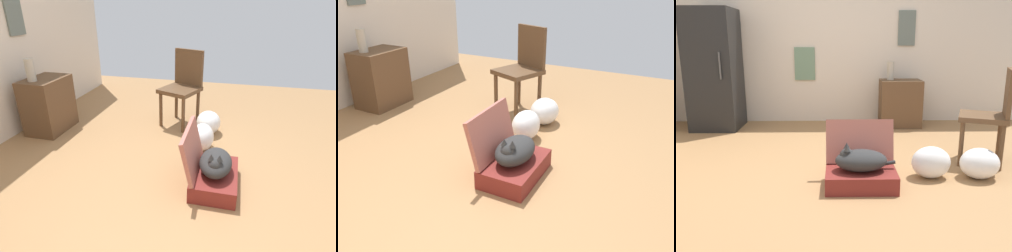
% 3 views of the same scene
% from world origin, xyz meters
% --- Properties ---
extents(ground_plane, '(7.68, 7.68, 0.00)m').
position_xyz_m(ground_plane, '(0.00, 0.00, 0.00)').
color(ground_plane, '#9E7247').
rests_on(ground_plane, ground).
extents(suitcase_base, '(0.60, 0.39, 0.15)m').
position_xyz_m(suitcase_base, '(0.37, -0.30, 0.08)').
color(suitcase_base, maroon).
rests_on(suitcase_base, ground).
extents(suitcase_lid, '(0.60, 0.13, 0.39)m').
position_xyz_m(suitcase_lid, '(0.37, -0.09, 0.35)').
color(suitcase_lid, '#B26356').
rests_on(suitcase_lid, suitcase_base).
extents(cat, '(0.52, 0.28, 0.24)m').
position_xyz_m(cat, '(0.36, -0.30, 0.25)').
color(cat, '#2D2D2D').
rests_on(cat, suitcase_base).
extents(plastic_bag_white, '(0.36, 0.26, 0.29)m').
position_xyz_m(plastic_bag_white, '(1.02, -0.10, 0.15)').
color(plastic_bag_white, white).
rests_on(plastic_bag_white, ground).
extents(plastic_bag_clear, '(0.35, 0.30, 0.28)m').
position_xyz_m(plastic_bag_clear, '(1.46, -0.12, 0.14)').
color(plastic_bag_clear, white).
rests_on(plastic_bag_clear, ground).
extents(side_table, '(0.58, 0.40, 0.68)m').
position_xyz_m(side_table, '(1.08, 1.85, 0.34)').
color(side_table, brown).
rests_on(side_table, ground).
extents(vase_tall, '(0.10, 0.10, 0.26)m').
position_xyz_m(vase_tall, '(0.93, 1.89, 0.81)').
color(vase_tall, '#B7AD99').
rests_on(vase_tall, side_table).
extents(chair, '(0.58, 0.57, 0.97)m').
position_xyz_m(chair, '(1.70, 0.26, 0.53)').
color(chair, brown).
rests_on(chair, ground).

